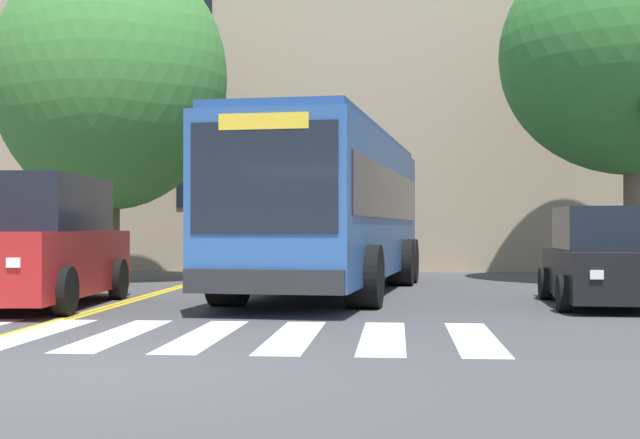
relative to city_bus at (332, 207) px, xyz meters
The scene contains 11 objects.
ground_plane 10.54m from the city_bus, 98.15° to the right, with size 120.00×120.00×0.00m, color #424244.
crosswalk 7.97m from the city_bus, 106.64° to the right, with size 9.47×3.46×0.01m.
lane_line_yellow_inner 7.71m from the city_bus, 119.11° to the left, with size 0.12×36.00×0.01m, color gold.
lane_line_yellow_outer 7.64m from the city_bus, 118.04° to the left, with size 0.12×36.00×0.01m, color gold.
city_bus is the anchor object (origin of this frame).
car_red_near_lane 6.12m from the city_bus, 142.83° to the right, with size 2.44×5.24×2.24m.
car_black_far_lane 5.73m from the city_bus, 29.35° to the right, with size 2.13×4.17×1.71m.
car_navy_behind_bus 8.72m from the city_bus, 90.63° to the left, with size 2.21×4.86×1.85m.
street_tree_curbside_large 8.91m from the city_bus, 27.26° to the left, with size 9.13×9.15×8.62m.
street_tree_curbside_small 7.68m from the city_bus, 148.44° to the left, with size 6.96×6.49×8.45m.
building_facade 14.05m from the city_bus, 110.67° to the left, with size 36.38×8.56×10.69m.
Camera 1 is at (2.67, -8.17, 1.36)m, focal length 50.00 mm.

